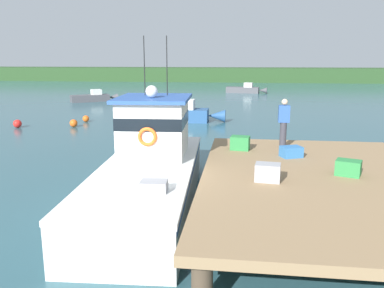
# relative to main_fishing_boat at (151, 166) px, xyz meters

# --- Properties ---
(ground_plane) EXTENTS (200.00, 200.00, 0.00)m
(ground_plane) POSITION_rel_main_fishing_boat_xyz_m (-0.17, -1.04, -1.01)
(ground_plane) COLOR #2D5660
(dock) EXTENTS (6.00, 9.00, 1.20)m
(dock) POSITION_rel_main_fishing_boat_xyz_m (4.63, -1.04, 0.07)
(dock) COLOR #4C3D2D
(dock) RESTS_ON ground
(main_fishing_boat) EXTENTS (2.96, 9.88, 4.80)m
(main_fishing_boat) POSITION_rel_main_fishing_boat_xyz_m (0.00, 0.00, 0.00)
(main_fishing_boat) COLOR silver
(main_fishing_boat) RESTS_ON ground
(crate_stack_near_edge) EXTENTS (0.72, 0.64, 0.33)m
(crate_stack_near_edge) POSITION_rel_main_fishing_boat_xyz_m (4.13, 0.90, 0.36)
(crate_stack_near_edge) COLOR #3370B2
(crate_stack_near_edge) RESTS_ON dock
(crate_stack_mid_dock) EXTENTS (0.65, 0.51, 0.43)m
(crate_stack_mid_dock) POSITION_rel_main_fishing_boat_xyz_m (3.27, -1.59, 0.41)
(crate_stack_mid_dock) COLOR #9E9EA3
(crate_stack_mid_dock) RESTS_ON dock
(crate_single_by_cleat) EXTENTS (0.66, 0.52, 0.44)m
(crate_single_by_cleat) POSITION_rel_main_fishing_boat_xyz_m (2.58, 1.69, 0.41)
(crate_single_by_cleat) COLOR #2D8442
(crate_single_by_cleat) RESTS_ON dock
(crate_single_far) EXTENTS (0.72, 0.63, 0.40)m
(crate_single_far) POSITION_rel_main_fishing_boat_xyz_m (5.34, -0.85, 0.39)
(crate_single_far) COLOR #2D8442
(crate_single_far) RESTS_ON dock
(deckhand_by_the_boat) EXTENTS (0.36, 0.22, 1.63)m
(deckhand_by_the_boat) POSITION_rel_main_fishing_boat_xyz_m (3.99, 2.17, 1.05)
(deckhand_by_the_boat) COLOR #383842
(deckhand_by_the_boat) RESTS_ON dock
(moored_boat_near_channel) EXTENTS (4.93, 1.79, 1.23)m
(moored_boat_near_channel) POSITION_rel_main_fishing_boat_xyz_m (3.02, 36.88, -0.58)
(moored_boat_near_channel) COLOR #4C4C51
(moored_boat_near_channel) RESTS_ON ground
(moored_boat_far_right) EXTENTS (5.71, 1.46, 1.45)m
(moored_boat_far_right) POSITION_rel_main_fishing_boat_xyz_m (-1.45, 14.62, -0.51)
(moored_boat_far_right) COLOR #285184
(moored_boat_far_right) RESTS_ON ground
(moored_boat_far_left) EXTENTS (4.21, 3.31, 1.15)m
(moored_boat_far_left) POSITION_rel_main_fishing_boat_xyz_m (-11.67, 25.60, -0.61)
(moored_boat_far_left) COLOR #4C4C51
(moored_boat_far_left) RESTS_ON ground
(mooring_buoy_inshore) EXTENTS (0.42, 0.42, 0.42)m
(mooring_buoy_inshore) POSITION_rel_main_fishing_boat_xyz_m (-7.58, 13.62, -0.79)
(mooring_buoy_inshore) COLOR #EA5B19
(mooring_buoy_inshore) RESTS_ON ground
(mooring_buoy_channel_marker) EXTENTS (0.47, 0.47, 0.47)m
(mooring_buoy_channel_marker) POSITION_rel_main_fishing_boat_xyz_m (-7.56, 11.64, -0.77)
(mooring_buoy_channel_marker) COLOR #EA5B19
(mooring_buoy_channel_marker) RESTS_ON ground
(mooring_buoy_spare_mooring) EXTENTS (0.49, 0.49, 0.49)m
(mooring_buoy_spare_mooring) POSITION_rel_main_fishing_boat_xyz_m (-10.83, 10.98, -0.76)
(mooring_buoy_spare_mooring) COLOR red
(mooring_buoy_spare_mooring) RESTS_ON ground
(far_shoreline) EXTENTS (120.00, 8.00, 2.40)m
(far_shoreline) POSITION_rel_main_fishing_boat_xyz_m (-0.17, 60.96, 0.19)
(far_shoreline) COLOR #284723
(far_shoreline) RESTS_ON ground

